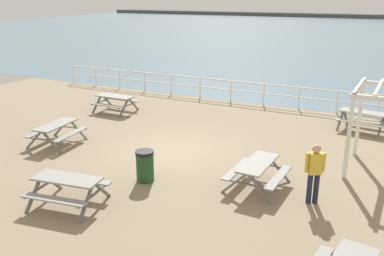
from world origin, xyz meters
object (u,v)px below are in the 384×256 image
picnic_table_near_left (258,169)px  picnic_table_seaward (67,184)px  picnic_table_far_left (56,129)px  picnic_table_far_right (363,116)px  litter_bin (145,166)px  visitor (315,170)px  picnic_table_mid_centre (115,100)px

picnic_table_near_left → picnic_table_seaward: 5.24m
picnic_table_far_left → picnic_table_far_right: 12.11m
picnic_table_far_left → litter_bin: litter_bin is taller
picnic_table_seaward → visitor: (5.74, 2.99, 0.36)m
litter_bin → picnic_table_far_right: bearing=57.0°
picnic_table_near_left → picnic_table_seaward: size_ratio=0.92×
picnic_table_mid_centre → picnic_table_seaward: (4.44, -8.01, 0.00)m
picnic_table_seaward → picnic_table_far_right: bearing=50.0°
picnic_table_far_left → litter_bin: size_ratio=2.05×
picnic_table_mid_centre → visitor: 11.35m
litter_bin → picnic_table_near_left: bearing=18.9°
picnic_table_far_left → picnic_table_seaward: same height
picnic_table_far_right → picnic_table_seaward: (-6.29, -10.30, 0.00)m
picnic_table_seaward → litter_bin: 2.38m
picnic_table_far_right → visitor: bearing=-86.4°
picnic_table_far_left → picnic_table_near_left: bearing=-97.3°
picnic_table_mid_centre → litter_bin: size_ratio=1.90×
picnic_table_near_left → picnic_table_seaward: same height
picnic_table_near_left → picnic_table_far_left: size_ratio=0.95×
picnic_table_near_left → visitor: visitor is taller
picnic_table_seaward → picnic_table_mid_centre: bearing=110.4°
picnic_table_far_right → picnic_table_seaward: bearing=-113.4°
picnic_table_seaward → litter_bin: size_ratio=2.11×
picnic_table_far_right → visitor: 7.34m
picnic_table_near_left → picnic_table_far_right: same height
picnic_table_far_left → visitor: (9.41, -0.43, 0.36)m
picnic_table_far_right → picnic_table_seaward: size_ratio=0.99×
picnic_table_far_right → visitor: (-0.56, -7.31, 0.36)m
picnic_table_near_left → picnic_table_far_left: 7.80m
picnic_table_far_left → picnic_table_mid_centre: bearing=3.4°
picnic_table_mid_centre → picnic_table_far_left: bearing=-80.2°
picnic_table_far_left → visitor: 9.43m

